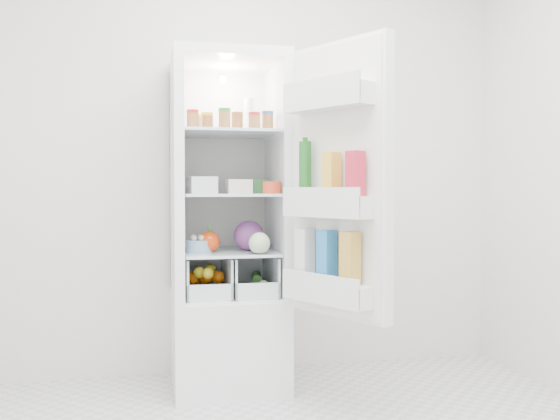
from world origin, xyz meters
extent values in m
cube|color=silver|center=(0.00, 1.50, 1.30)|extent=(3.00, 0.02, 2.60)
cube|color=white|center=(-0.20, 1.21, 0.25)|extent=(0.60, 0.60, 0.50)
cube|color=white|center=(-0.20, 1.21, 1.77)|extent=(0.60, 0.60, 0.05)
cube|color=white|center=(-0.20, 1.49, 1.12)|extent=(0.60, 0.05, 1.25)
cube|color=white|center=(-0.47, 1.21, 1.12)|extent=(0.05, 0.60, 1.25)
cube|color=white|center=(0.07, 1.21, 1.12)|extent=(0.05, 0.60, 1.25)
cube|color=white|center=(-0.20, 1.46, 1.12)|extent=(0.50, 0.01, 1.25)
sphere|color=white|center=(-0.20, 1.42, 1.71)|extent=(0.05, 0.05, 0.05)
cube|color=silver|center=(-0.20, 1.19, 0.74)|extent=(0.49, 0.53, 0.01)
cube|color=silver|center=(-0.20, 1.19, 1.05)|extent=(0.49, 0.53, 0.02)
cube|color=silver|center=(-0.20, 1.19, 1.38)|extent=(0.49, 0.53, 0.02)
cylinder|color=#B21919|center=(-0.40, 1.05, 1.43)|extent=(0.06, 0.06, 0.08)
cylinder|color=gold|center=(-0.32, 1.10, 1.43)|extent=(0.06, 0.06, 0.08)
cylinder|color=#267226|center=(-0.24, 1.02, 1.43)|extent=(0.06, 0.06, 0.08)
cylinder|color=brown|center=(-0.16, 1.12, 1.43)|extent=(0.06, 0.06, 0.08)
cylinder|color=#B21919|center=(-0.08, 1.05, 1.43)|extent=(0.06, 0.06, 0.08)
cylinder|color=#194C8C|center=(0.00, 1.10, 1.43)|extent=(0.06, 0.06, 0.08)
cylinder|color=#BF8C19|center=(-0.36, 1.28, 1.43)|extent=(0.06, 0.06, 0.08)
cylinder|color=white|center=(-0.07, 1.28, 1.49)|extent=(0.06, 0.06, 0.20)
cube|color=silver|center=(-0.34, 1.13, 1.10)|extent=(0.15, 0.15, 0.09)
cube|color=beige|center=(-0.16, 1.09, 1.09)|extent=(0.13, 0.13, 0.07)
cylinder|color=red|center=(-0.01, 0.97, 1.09)|extent=(0.10, 0.10, 0.06)
cube|color=#408E44|center=(-0.04, 1.25, 1.10)|extent=(0.13, 0.16, 0.08)
sphere|color=#591E53|center=(-0.09, 1.16, 0.83)|extent=(0.16, 0.16, 0.16)
sphere|color=red|center=(-0.31, 1.11, 0.80)|extent=(0.11, 0.11, 0.11)
cylinder|color=#80A4BF|center=(-0.36, 1.12, 0.78)|extent=(0.16, 0.16, 0.07)
sphere|color=#A3C090|center=(-0.07, 0.97, 0.80)|extent=(0.11, 0.11, 0.11)
sphere|color=#FF650D|center=(-0.39, 1.06, 0.55)|extent=(0.07, 0.07, 0.07)
sphere|color=#FF650D|center=(-0.32, 1.06, 0.55)|extent=(0.07, 0.07, 0.07)
sphere|color=#FF650D|center=(-0.26, 1.06, 0.55)|extent=(0.07, 0.07, 0.07)
sphere|color=#FF650D|center=(-0.39, 1.19, 0.61)|extent=(0.07, 0.07, 0.07)
sphere|color=#FF650D|center=(-0.32, 1.19, 0.61)|extent=(0.07, 0.07, 0.07)
sphere|color=#FF650D|center=(-0.26, 1.19, 0.61)|extent=(0.07, 0.07, 0.07)
sphere|color=#FF650D|center=(-0.35, 1.31, 0.55)|extent=(0.07, 0.07, 0.07)
sphere|color=#FBF527|center=(-0.36, 1.12, 0.64)|extent=(0.06, 0.06, 0.06)
sphere|color=#FBF527|center=(-0.29, 1.24, 0.64)|extent=(0.06, 0.06, 0.06)
sphere|color=#FBF527|center=(-0.32, 1.08, 0.64)|extent=(0.06, 0.06, 0.06)
cylinder|color=#21501A|center=(-0.12, 1.19, 0.54)|extent=(0.09, 0.21, 0.05)
cylinder|color=#21501A|center=(-0.04, 1.24, 0.59)|extent=(0.08, 0.21, 0.05)
sphere|color=white|center=(-0.08, 1.06, 0.54)|extent=(0.05, 0.05, 0.05)
sphere|color=white|center=(-0.03, 1.08, 0.57)|extent=(0.05, 0.05, 0.05)
cube|color=white|center=(0.27, 0.66, 1.12)|extent=(0.33, 0.56, 1.30)
cube|color=white|center=(0.24, 0.64, 1.12)|extent=(0.27, 0.50, 1.26)
cube|color=white|center=(0.19, 0.62, 1.50)|extent=(0.33, 0.49, 0.10)
cube|color=white|center=(0.19, 0.62, 1.00)|extent=(0.33, 0.49, 0.10)
cube|color=white|center=(0.19, 0.62, 0.60)|extent=(0.33, 0.49, 0.10)
sphere|color=olive|center=(0.24, 0.51, 1.56)|extent=(0.05, 0.05, 0.05)
sphere|color=olive|center=(0.20, 0.58, 1.56)|extent=(0.05, 0.05, 0.05)
sphere|color=olive|center=(0.17, 0.65, 1.56)|extent=(0.05, 0.05, 0.05)
sphere|color=olive|center=(0.13, 0.72, 1.56)|extent=(0.05, 0.05, 0.05)
sphere|color=olive|center=(0.09, 0.79, 1.56)|extent=(0.05, 0.05, 0.05)
cylinder|color=#18561B|center=(0.12, 0.75, 1.18)|extent=(0.06, 0.06, 0.26)
cube|color=yellow|center=(0.20, 0.59, 1.15)|extent=(0.09, 0.09, 0.20)
cube|color=red|center=(0.27, 0.46, 1.15)|extent=(0.09, 0.09, 0.20)
cube|color=white|center=(0.12, 0.75, 0.77)|extent=(0.09, 0.09, 0.24)
cube|color=#297FCE|center=(0.19, 0.62, 0.77)|extent=(0.09, 0.09, 0.24)
cube|color=gold|center=(0.26, 0.48, 0.77)|extent=(0.09, 0.09, 0.24)
camera|label=1|loc=(-0.63, -2.17, 1.08)|focal=40.00mm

